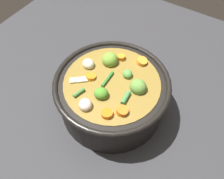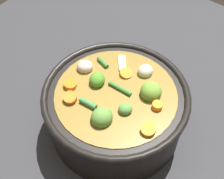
{
  "view_description": "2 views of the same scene",
  "coord_description": "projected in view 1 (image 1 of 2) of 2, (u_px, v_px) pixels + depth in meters",
  "views": [
    {
      "loc": [
        0.19,
        -0.31,
        0.58
      ],
      "look_at": [
        0.01,
        -0.02,
        0.11
      ],
      "focal_mm": 38.45,
      "sensor_mm": 36.0,
      "label": 1
    },
    {
      "loc": [
        0.31,
        0.23,
        0.61
      ],
      "look_at": [
        -0.01,
        -0.02,
        0.1
      ],
      "focal_mm": 51.64,
      "sensor_mm": 36.0,
      "label": 2
    }
  ],
  "objects": [
    {
      "name": "cooking_pot",
      "position": [
        112.0,
        94.0,
        0.63
      ],
      "size": [
        0.29,
        0.29,
        0.14
      ],
      "color": "black",
      "rests_on": "ground_plane"
    },
    {
      "name": "ground_plane",
      "position": [
        112.0,
        107.0,
        0.68
      ],
      "size": [
        1.1,
        1.1,
        0.0
      ],
      "primitive_type": "plane",
      "color": "#2D2D30"
    }
  ]
}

